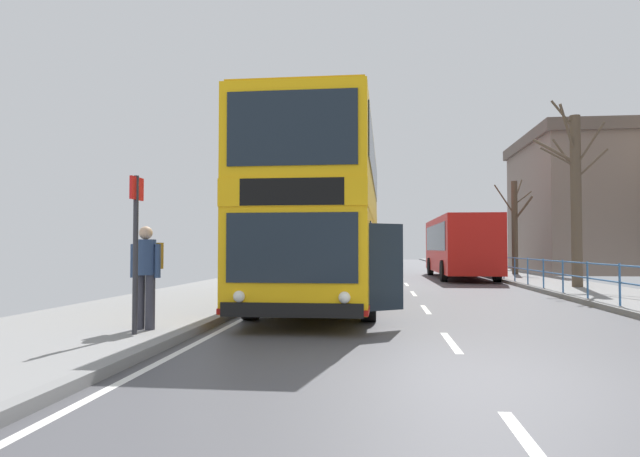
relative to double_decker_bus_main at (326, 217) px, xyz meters
name	(u,v)px	position (x,y,z in m)	size (l,w,h in m)	color
ground	(415,376)	(1.79, -8.24, -2.28)	(15.80, 140.00, 0.20)	#4A4A4F
double_decker_bus_main	(326,217)	(0.00, 0.00, 0.00)	(3.25, 11.02, 4.42)	#F4B20F
background_bus_far_lane	(459,245)	(5.40, 14.08, -0.68)	(2.66, 9.92, 2.98)	red
pedestrian_railing_far_kerb	(528,266)	(6.96, 7.22, -1.50)	(0.05, 32.64, 0.99)	#386BA8
pedestrian_with_backpack	(147,269)	(-2.45, -5.70, -1.18)	(0.55, 0.55, 1.70)	#383842
bus_stop_sign_near	(136,236)	(-2.40, -6.25, -0.64)	(0.08, 0.44, 2.48)	#2D2D33
bare_tree_far_00	(515,225)	(8.50, 15.71, 0.40)	(2.03, 2.34, 5.10)	#4C3D2D
bare_tree_far_01	(575,195)	(8.26, 5.83, 1.03)	(2.23, 2.02, 6.57)	brown
background_building_00	(621,203)	(16.33, 21.91, 1.99)	(11.81, 10.90, 8.55)	slate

